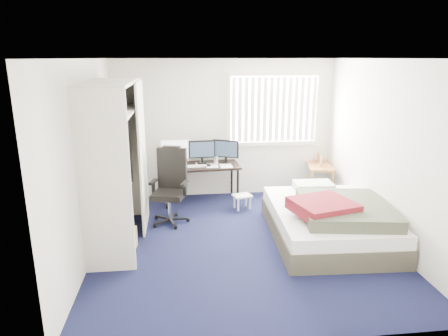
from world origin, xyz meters
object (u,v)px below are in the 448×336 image
(office_chair, at_px, (171,193))
(bed, at_px, (329,219))
(desk, at_px, (200,162))
(nightstand, at_px, (319,167))

(office_chair, relative_size, bed, 0.55)
(desk, distance_m, bed, 2.52)
(desk, relative_size, bed, 0.66)
(bed, bearing_deg, nightstand, 75.33)
(desk, xyz_separation_m, office_chair, (-0.52, -0.87, -0.26))
(nightstand, distance_m, bed, 1.94)
(office_chair, bearing_deg, bed, -21.84)
(desk, height_order, nightstand, desk)
(desk, xyz_separation_m, bed, (1.73, -1.77, -0.43))
(office_chair, relative_size, nightstand, 1.27)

